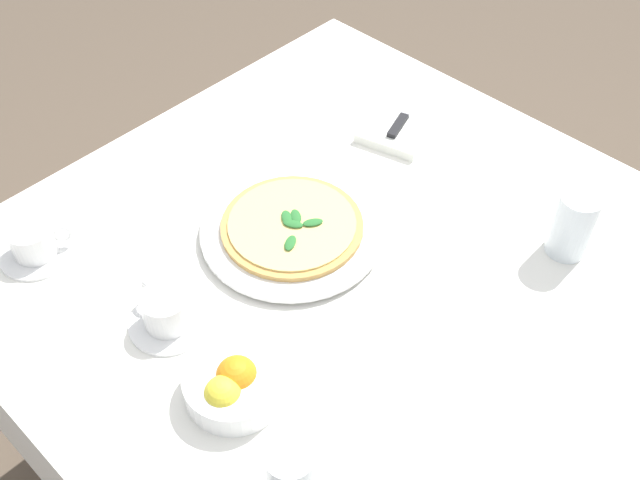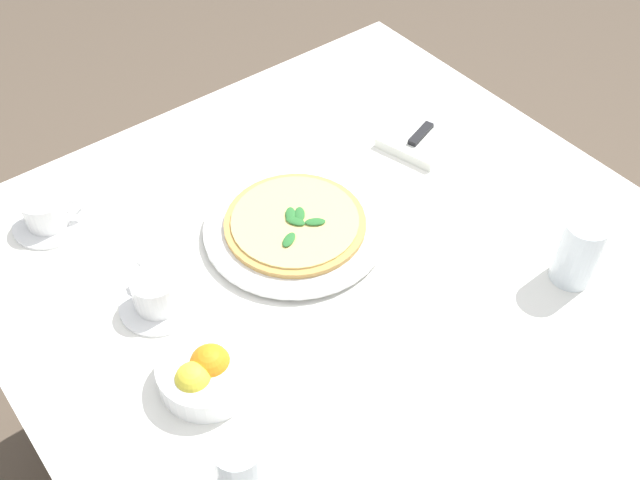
{
  "view_description": "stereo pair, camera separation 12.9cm",
  "coord_description": "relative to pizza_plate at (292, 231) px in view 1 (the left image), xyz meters",
  "views": [
    {
      "loc": [
        -0.65,
        -0.56,
        1.69
      ],
      "look_at": [
        -0.01,
        0.06,
        0.75
      ],
      "focal_mm": 42.08,
      "sensor_mm": 36.0,
      "label": 1
    },
    {
      "loc": [
        -0.55,
        -0.64,
        1.69
      ],
      "look_at": [
        -0.01,
        0.06,
        0.75
      ],
      "focal_mm": 42.08,
      "sensor_mm": 36.0,
      "label": 2
    }
  ],
  "objects": [
    {
      "name": "water_glass_far_left",
      "position": [
        -0.34,
        -0.34,
        0.04
      ],
      "size": [
        0.07,
        0.07,
        0.12
      ],
      "color": "white",
      "rests_on": "dining_table"
    },
    {
      "name": "napkin_folded",
      "position": [
        0.39,
        0.06,
        -0.0
      ],
      "size": [
        0.25,
        0.18,
        0.02
      ],
      "rotation": [
        0.0,
        0.0,
        0.27
      ],
      "color": "white",
      "rests_on": "dining_table"
    },
    {
      "name": "dinner_knife",
      "position": [
        0.39,
        0.06,
        0.01
      ],
      "size": [
        0.19,
        0.08,
        0.01
      ],
      "rotation": [
        0.0,
        0.0,
        0.32
      ],
      "color": "silver",
      "rests_on": "napkin_folded"
    },
    {
      "name": "coffee_cup_near_right",
      "position": [
        -0.34,
        0.29,
        0.02
      ],
      "size": [
        0.13,
        0.13,
        0.06
      ],
      "color": "white",
      "rests_on": "dining_table"
    },
    {
      "name": "water_glass_center_back",
      "position": [
        0.3,
        -0.37,
        0.04
      ],
      "size": [
        0.07,
        0.07,
        0.12
      ],
      "color": "white",
      "rests_on": "dining_table"
    },
    {
      "name": "dining_table",
      "position": [
        0.02,
        -0.11,
        -0.14
      ],
      "size": [
        1.12,
        1.12,
        0.73
      ],
      "color": "white",
      "rests_on": "ground_plane"
    },
    {
      "name": "pizza_plate",
      "position": [
        0.0,
        0.0,
        0.0
      ],
      "size": [
        0.32,
        0.32,
        0.02
      ],
      "color": "white",
      "rests_on": "dining_table"
    },
    {
      "name": "coffee_cup_back_corner",
      "position": [
        -0.27,
        0.0,
        0.02
      ],
      "size": [
        0.13,
        0.13,
        0.06
      ],
      "color": "white",
      "rests_on": "dining_table"
    },
    {
      "name": "ground_plane",
      "position": [
        0.02,
        -0.11,
        -0.74
      ],
      "size": [
        8.0,
        8.0,
        0.0
      ],
      "primitive_type": "plane",
      "color": "brown"
    },
    {
      "name": "pizza",
      "position": [
        -0.0,
        -0.0,
        0.01
      ],
      "size": [
        0.25,
        0.25,
        0.02
      ],
      "color": "tan",
      "rests_on": "pizza_plate"
    },
    {
      "name": "citrus_bowl",
      "position": [
        -0.29,
        -0.17,
        0.02
      ],
      "size": [
        0.15,
        0.15,
        0.07
      ],
      "color": "white",
      "rests_on": "dining_table"
    }
  ]
}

